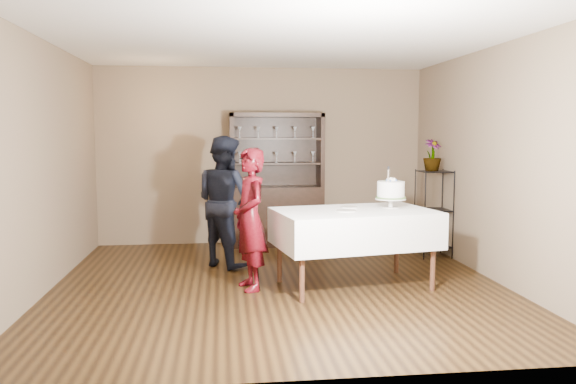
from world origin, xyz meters
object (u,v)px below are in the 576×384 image
object	(u,v)px
woman	(250,219)
cake	(391,191)
china_hutch	(276,202)
potted_plant	(432,155)
man	(224,201)
cake_table	(354,228)
plant_etagere	(434,210)

from	to	relation	value
woman	cake	size ratio (longest dim) A/B	3.25
china_hutch	potted_plant	bearing A→B (deg)	-27.35
man	woman	bearing A→B (deg)	150.89
woman	potted_plant	bearing A→B (deg)	102.47
cake	cake_table	bearing A→B (deg)	-163.31
cake_table	cake	world-z (taller)	cake
potted_plant	cake_table	bearing A→B (deg)	-135.63
cake	potted_plant	xyz separation A→B (m)	(0.96, 1.24, 0.36)
woman	potted_plant	size ratio (longest dim) A/B	3.57
cake_table	woman	size ratio (longest dim) A/B	1.21
cake_table	cake	distance (m)	0.61
plant_etagere	cake_table	world-z (taller)	plant_etagere
cake_table	man	distance (m)	1.85
plant_etagere	man	distance (m)	2.89
cake_table	woman	world-z (taller)	woman
man	cake	world-z (taller)	man
plant_etagere	man	bearing A→B (deg)	-175.80
china_hutch	woman	size ratio (longest dim) A/B	1.29
cake	china_hutch	bearing A→B (deg)	115.15
cake_table	man	size ratio (longest dim) A/B	1.12
man	cake	bearing A→B (deg)	-161.38
man	potted_plant	world-z (taller)	man
plant_etagere	woman	bearing A→B (deg)	-152.46
china_hutch	man	size ratio (longest dim) A/B	1.20
cake_table	woman	distance (m)	1.16
china_hutch	cake_table	world-z (taller)	china_hutch
woman	cake	distance (m)	1.63
man	cake	xyz separation A→B (m)	(1.87, -1.04, 0.21)
cake_table	potted_plant	xyz separation A→B (m)	(1.41, 1.38, 0.75)
woman	man	distance (m)	1.18
china_hutch	cake_table	distance (m)	2.51
china_hutch	cake_table	bearing A→B (deg)	-75.51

